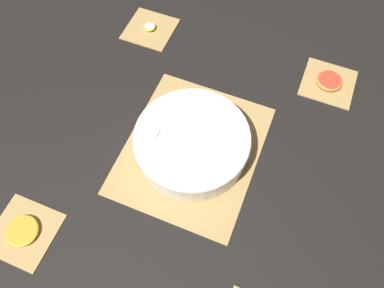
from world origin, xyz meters
name	(u,v)px	position (x,y,z in m)	size (l,w,h in m)	color
ground_plane	(192,150)	(0.00, 0.00, 0.00)	(6.00, 6.00, 0.00)	black
bamboo_mat_center	(192,149)	(0.00, 0.00, 0.00)	(0.42, 0.35, 0.01)	#A8844C
coaster_mat_near_right	(328,83)	(0.36, -0.29, 0.00)	(0.15, 0.15, 0.01)	#A8844C
coaster_mat_far_left	(24,232)	(-0.36, 0.29, 0.00)	(0.15, 0.15, 0.01)	#A8844C
coaster_mat_far_right	(150,29)	(0.36, 0.29, 0.00)	(0.15, 0.15, 0.01)	#A8844C
fruit_salad_bowl	(192,142)	(0.00, 0.00, 0.05)	(0.30, 0.30, 0.07)	silver
orange_slice_whole	(22,231)	(-0.36, 0.29, 0.01)	(0.08, 0.08, 0.01)	orange
banana_coin_single	(150,27)	(0.36, 0.29, 0.01)	(0.04, 0.04, 0.01)	#F4EABC
grapefruit_slice	(329,81)	(0.36, -0.29, 0.01)	(0.08, 0.08, 0.01)	red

